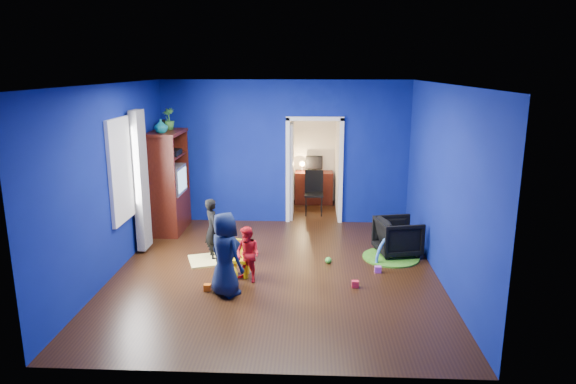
{
  "coord_description": "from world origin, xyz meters",
  "views": [
    {
      "loc": [
        0.55,
        -7.52,
        3.14
      ],
      "look_at": [
        0.17,
        0.4,
        1.2
      ],
      "focal_mm": 32.0,
      "sensor_mm": 36.0,
      "label": 1
    }
  ],
  "objects_px": {
    "child_navy": "(225,254)",
    "play_mat": "(391,257)",
    "vase": "(161,126)",
    "crt_tv": "(171,180)",
    "child_black": "(213,229)",
    "folding_chair": "(314,194)",
    "tv_armoire": "(169,182)",
    "toddler_red": "(248,255)",
    "kid_chair": "(240,260)",
    "study_desk": "(314,188)",
    "hopper_ball": "(226,275)",
    "armchair": "(398,237)"
  },
  "relations": [
    {
      "from": "study_desk",
      "to": "child_navy",
      "type": "bearing_deg",
      "value": -103.7
    },
    {
      "from": "child_navy",
      "to": "tv_armoire",
      "type": "height_order",
      "value": "tv_armoire"
    },
    {
      "from": "crt_tv",
      "to": "folding_chair",
      "type": "distance_m",
      "value": 3.1
    },
    {
      "from": "hopper_ball",
      "to": "tv_armoire",
      "type": "bearing_deg",
      "value": 120.15
    },
    {
      "from": "child_navy",
      "to": "child_black",
      "type": "bearing_deg",
      "value": -29.73
    },
    {
      "from": "child_navy",
      "to": "hopper_ball",
      "type": "bearing_deg",
      "value": -36.43
    },
    {
      "from": "vase",
      "to": "tv_armoire",
      "type": "distance_m",
      "value": 1.15
    },
    {
      "from": "play_mat",
      "to": "study_desk",
      "type": "relative_size",
      "value": 1.08
    },
    {
      "from": "child_black",
      "to": "study_desk",
      "type": "height_order",
      "value": "child_black"
    },
    {
      "from": "child_black",
      "to": "kid_chair",
      "type": "relative_size",
      "value": 2.07
    },
    {
      "from": "folding_chair",
      "to": "child_black",
      "type": "bearing_deg",
      "value": -121.56
    },
    {
      "from": "crt_tv",
      "to": "folding_chair",
      "type": "height_order",
      "value": "crt_tv"
    },
    {
      "from": "armchair",
      "to": "toddler_red",
      "type": "distance_m",
      "value": 2.73
    },
    {
      "from": "child_navy",
      "to": "tv_armoire",
      "type": "bearing_deg",
      "value": -19.03
    },
    {
      "from": "hopper_ball",
      "to": "armchair",
      "type": "bearing_deg",
      "value": 28.38
    },
    {
      "from": "kid_chair",
      "to": "vase",
      "type": "bearing_deg",
      "value": 142.77
    },
    {
      "from": "child_navy",
      "to": "vase",
      "type": "bearing_deg",
      "value": -16.3
    },
    {
      "from": "child_black",
      "to": "tv_armoire",
      "type": "relative_size",
      "value": 0.53
    },
    {
      "from": "toddler_red",
      "to": "study_desk",
      "type": "relative_size",
      "value": 0.96
    },
    {
      "from": "armchair",
      "to": "tv_armoire",
      "type": "xyz_separation_m",
      "value": [
        -4.25,
        1.16,
        0.66
      ]
    },
    {
      "from": "armchair",
      "to": "toddler_red",
      "type": "relative_size",
      "value": 0.83
    },
    {
      "from": "child_navy",
      "to": "folding_chair",
      "type": "height_order",
      "value": "child_navy"
    },
    {
      "from": "child_black",
      "to": "child_navy",
      "type": "distance_m",
      "value": 1.45
    },
    {
      "from": "child_black",
      "to": "hopper_ball",
      "type": "height_order",
      "value": "child_black"
    },
    {
      "from": "child_navy",
      "to": "toddler_red",
      "type": "distance_m",
      "value": 0.56
    },
    {
      "from": "tv_armoire",
      "to": "folding_chair",
      "type": "relative_size",
      "value": 2.13
    },
    {
      "from": "armchair",
      "to": "child_navy",
      "type": "distance_m",
      "value": 3.19
    },
    {
      "from": "play_mat",
      "to": "toddler_red",
      "type": "bearing_deg",
      "value": -154.93
    },
    {
      "from": "tv_armoire",
      "to": "crt_tv",
      "type": "xyz_separation_m",
      "value": [
        0.04,
        0.0,
        0.04
      ]
    },
    {
      "from": "vase",
      "to": "crt_tv",
      "type": "xyz_separation_m",
      "value": [
        0.04,
        0.3,
        -1.07
      ]
    },
    {
      "from": "tv_armoire",
      "to": "folding_chair",
      "type": "height_order",
      "value": "tv_armoire"
    },
    {
      "from": "toddler_red",
      "to": "play_mat",
      "type": "xyz_separation_m",
      "value": [
        2.29,
        1.07,
        -0.41
      ]
    },
    {
      "from": "child_navy",
      "to": "play_mat",
      "type": "relative_size",
      "value": 1.27
    },
    {
      "from": "play_mat",
      "to": "study_desk",
      "type": "height_order",
      "value": "study_desk"
    },
    {
      "from": "child_navy",
      "to": "study_desk",
      "type": "relative_size",
      "value": 1.37
    },
    {
      "from": "tv_armoire",
      "to": "study_desk",
      "type": "xyz_separation_m",
      "value": [
        2.82,
        2.21,
        -0.6
      ]
    },
    {
      "from": "hopper_ball",
      "to": "child_navy",
      "type": "bearing_deg",
      "value": -78.69
    },
    {
      "from": "vase",
      "to": "hopper_ball",
      "type": "height_order",
      "value": "vase"
    },
    {
      "from": "study_desk",
      "to": "tv_armoire",
      "type": "bearing_deg",
      "value": -141.92
    },
    {
      "from": "vase",
      "to": "hopper_ball",
      "type": "xyz_separation_m",
      "value": [
        1.53,
        -2.33,
        -1.91
      ]
    },
    {
      "from": "crt_tv",
      "to": "child_navy",
      "type": "bearing_deg",
      "value": -61.9
    },
    {
      "from": "kid_chair",
      "to": "study_desk",
      "type": "xyz_separation_m",
      "value": [
        1.14,
        4.42,
        0.12
      ]
    },
    {
      "from": "armchair",
      "to": "crt_tv",
      "type": "relative_size",
      "value": 1.01
    },
    {
      "from": "hopper_ball",
      "to": "study_desk",
      "type": "bearing_deg",
      "value": 75.06
    },
    {
      "from": "child_black",
      "to": "crt_tv",
      "type": "xyz_separation_m",
      "value": [
        -1.09,
        1.5,
        0.5
      ]
    },
    {
      "from": "toddler_red",
      "to": "crt_tv",
      "type": "bearing_deg",
      "value": 158.72
    },
    {
      "from": "toddler_red",
      "to": "study_desk",
      "type": "bearing_deg",
      "value": 110.06
    },
    {
      "from": "tv_armoire",
      "to": "hopper_ball",
      "type": "distance_m",
      "value": 3.15
    },
    {
      "from": "armchair",
      "to": "play_mat",
      "type": "distance_m",
      "value": 0.38
    },
    {
      "from": "vase",
      "to": "child_navy",
      "type": "bearing_deg",
      "value": -58.56
    }
  ]
}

